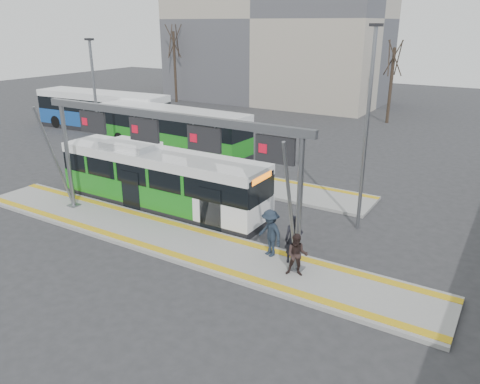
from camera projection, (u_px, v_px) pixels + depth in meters
The scene contains 18 objects.
ground at pixel (174, 241), 19.57m from camera, with size 120.00×120.00×0.00m, color #2D2D30.
platform_main at pixel (174, 240), 19.54m from camera, with size 22.00×3.00×0.15m, color gray.
platform_second at pixel (207, 174), 27.92m from camera, with size 20.00×3.00×0.15m, color gray.
tactile_main at pixel (173, 238), 19.51m from camera, with size 22.00×2.65×0.02m.
tactile_second at pixel (217, 168), 28.81m from camera, with size 20.00×0.35×0.02m.
gantry at pixel (166, 138), 18.47m from camera, with size 13.00×1.68×5.20m.
apartment_block at pixel (277, 17), 52.15m from camera, with size 24.50×12.50×18.40m.
hero_bus at pixel (161, 180), 22.75m from camera, with size 11.19×2.38×3.07m.
bg_bus_green at pixel (172, 130), 33.00m from camera, with size 12.12×3.07×3.00m.
bg_bus_blue at pixel (102, 112), 39.32m from camera, with size 12.38×3.51×3.19m.
passenger_a at pixel (294, 240), 17.27m from camera, with size 0.67×0.44×1.83m, color black.
passenger_b at pixel (297, 255), 16.39m from camera, with size 0.77×0.60×1.58m, color black.
passenger_c at pixel (270, 233), 17.77m from camera, with size 1.21×0.69×1.87m, color #1C2632.
tree_left at pixel (332, 54), 46.80m from camera, with size 1.40×1.40×7.48m.
tree_mid at pixel (394, 58), 40.80m from camera, with size 1.40×1.40×7.48m.
tree_far at pixel (174, 42), 51.68m from camera, with size 1.40×1.40×8.76m.
lamp_west at pixel (96, 105), 26.81m from camera, with size 0.50×0.25×7.82m.
lamp_east at pixel (367, 128), 19.25m from camera, with size 0.50×0.25×8.59m.
Camera 1 is at (11.63, -13.61, 8.61)m, focal length 35.00 mm.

